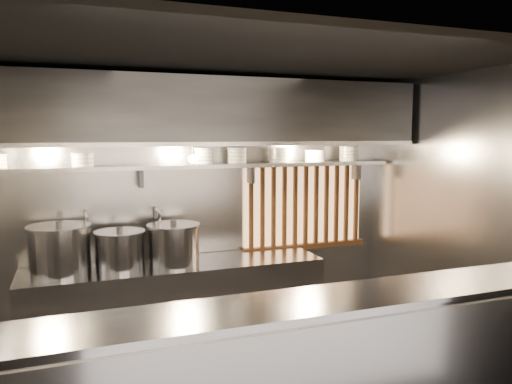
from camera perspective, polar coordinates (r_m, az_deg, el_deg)
ceiling at (r=4.04m, az=-1.98°, el=15.00°), size 4.50×4.50×0.00m
wall_back at (r=5.50m, az=-6.88°, el=-1.91°), size 4.50×0.00×4.50m
wall_right at (r=5.24m, az=22.17°, el=-2.78°), size 0.00×3.00×3.00m
cooking_bench at (r=5.32m, az=-8.99°, el=-12.81°), size 3.00×0.70×0.90m
bowl_shelf at (r=5.28m, az=-6.49°, el=2.98°), size 4.40×0.34×0.04m
exhaust_hood at (r=5.06m, az=-5.96°, el=9.00°), size 4.40×0.81×0.65m
wood_screen at (r=5.90m, az=5.60°, el=-1.51°), size 1.56×0.09×1.04m
faucet_left at (r=5.24m, az=-18.86°, el=-3.68°), size 0.04×0.30×0.50m
faucet_right at (r=5.30m, az=-11.26°, el=-3.33°), size 0.04×0.30×0.50m
pendant_bulb at (r=5.13m, az=-7.26°, el=3.78°), size 0.09×0.09×0.19m
stock_pot_left at (r=5.06m, az=-21.52°, el=-6.14°), size 0.60×0.60×0.50m
stock_pot_mid at (r=5.06m, az=-15.27°, el=-6.41°), size 0.62×0.62×0.42m
stock_pot_right at (r=5.10m, az=-9.38°, el=-5.94°), size 0.62×0.62×0.46m
bowl_stack_1 at (r=5.12m, az=-19.20°, el=3.51°), size 0.22×0.22×0.13m
bowl_stack_2 at (r=5.28m, az=-6.00°, el=4.13°), size 0.21×0.21×0.17m
bowl_stack_3 at (r=5.39m, az=-2.19°, el=4.21°), size 0.22×0.22×0.17m
bowl_stack_4 at (r=5.56m, az=2.70°, el=4.28°), size 0.24×0.24×0.17m
bowl_stack_5 at (r=5.75m, az=6.74°, el=4.13°), size 0.24×0.24×0.13m
bowl_stack_6 at (r=5.96m, az=10.52°, el=4.33°), size 0.23×0.23×0.17m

